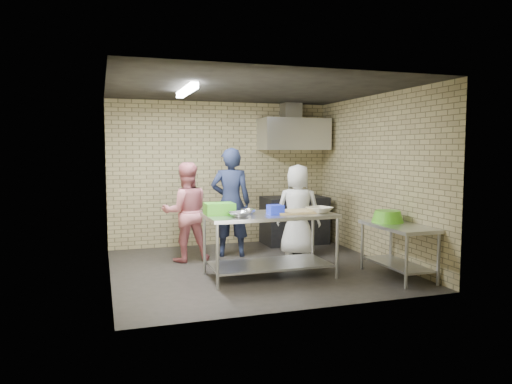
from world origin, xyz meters
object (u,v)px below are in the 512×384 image
Objects in this scene: stove at (294,220)px; blue_tub at (275,210)px; woman_pink at (186,212)px; side_counter at (398,251)px; man_navy at (231,202)px; green_crate at (219,209)px; bottle_red at (292,138)px; green_basin at (388,216)px; prep_table at (270,245)px; woman_white at (298,210)px.

blue_tub is at bearing -118.45° from stove.
side_counter is at bearing 143.89° from woman_pink.
green_crate is at bearing 84.99° from man_navy.
man_navy is (-1.51, -0.95, -1.11)m from bottle_red.
woman_pink is (-2.68, 1.66, -0.03)m from green_basin.
prep_table is at bearing 161.75° from side_counter.
prep_table is 1.51m from woman_white.
green_basin reaches higher than stove.
prep_table is 0.89m from green_crate.
blue_tub is 3.02m from bottle_red.
green_crate is at bearing 163.65° from blue_tub.
stove is at bearing -79.22° from woman_white.
man_navy is at bearing 133.16° from side_counter.
man_navy is at bearing 136.61° from green_basin.
bottle_red is 2.10m from man_navy.
stove is 1.60m from bottle_red.
woman_white reaches higher than side_counter.
green_crate is 3.24m from bottle_red.
bottle_red is 0.11× the size of woman_pink.
side_counter is 0.52m from green_basin.
stove is at bearing 46.05° from green_crate.
green_crate is 1.44m from man_navy.
side_counter is 1.95m from woman_white.
man_navy reaches higher than woman_white.
stove is (-0.45, 2.75, 0.08)m from side_counter.
woman_white is (0.87, 1.25, -0.19)m from blue_tub.
green_crate reaches higher than stove.
woman_pink is at bearing 144.71° from side_counter.
prep_table is at bearing 169.36° from green_basin.
man_navy is at bearing 14.40° from woman_white.
side_counter is 0.77× the size of woman_white.
green_crate is (-1.98, -2.06, 0.54)m from stove.
side_counter is 2.60m from green_crate.
bottle_red is at bearing 97.62° from side_counter.
blue_tub reaches higher than green_basin.
stove is at bearing 61.55° from blue_tub.
green_crate is 0.25× the size of woman_pink.
woman_pink is at bearing 125.74° from prep_table.
woman_pink reaches higher than side_counter.
side_counter is 1.85m from blue_tub.
prep_table is 3.18m from bottle_red.
man_navy reaches higher than green_basin.
woman_white reaches higher than stove.
woman_white is (1.88, -0.18, -0.02)m from woman_pink.
blue_tub is 0.13× the size of woman_white.
side_counter is 3.44m from bottle_red.
green_basin is (-0.02, 0.25, 0.46)m from side_counter.
blue_tub is at bearing 124.35° from woman_pink.
blue_tub is at bearing 85.39° from woman_white.
prep_table is 1.55m from man_navy.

